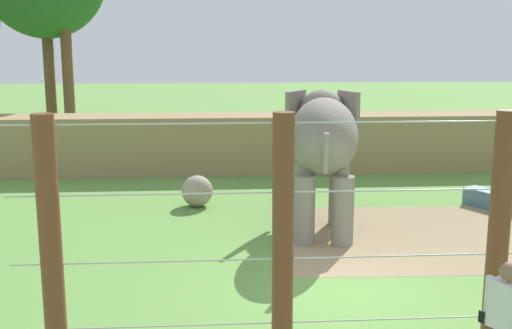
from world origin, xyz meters
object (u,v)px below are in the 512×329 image
Objects in this scene: elephant at (323,141)px; enrichment_ball at (197,191)px; zookeeper at (505,325)px; feed_trough at (491,200)px.

enrichment_ball is at bearing 142.10° from elephant.
enrichment_ball is 9.77m from zookeeper.
zookeeper is at bearing -67.63° from enrichment_ball.
elephant is 3.92m from enrichment_ball.
zookeeper is (0.89, -6.83, -1.08)m from elephant.
enrichment_ball is 7.46m from feed_trough.
elephant is 5.08× the size of enrichment_ball.
enrichment_ball is (-2.82, 2.20, -1.60)m from elephant.
enrichment_ball is at bearing 112.37° from zookeeper.
elephant reaches higher than zookeeper.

